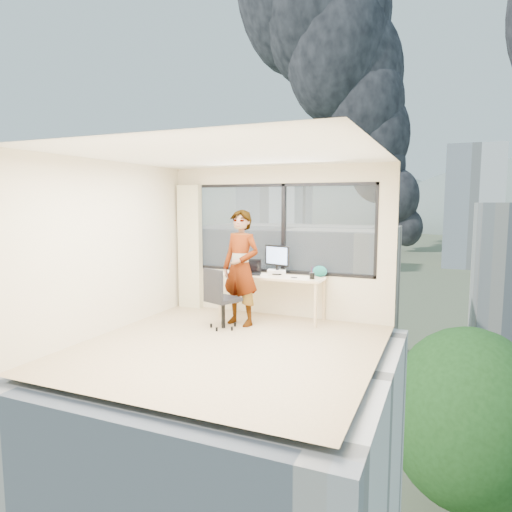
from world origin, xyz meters
The scene contains 25 objects.
floor centered at (0.00, 0.00, 0.00)m, with size 4.00×4.00×0.01m, color tan.
ceiling centered at (0.00, 0.00, 2.60)m, with size 4.00×4.00×0.01m, color white.
wall_front centered at (0.00, -2.00, 1.30)m, with size 4.00×0.01×2.60m, color beige.
wall_left centered at (-2.00, 0.00, 1.30)m, with size 0.01×4.00×2.60m, color beige.
wall_right centered at (2.00, 0.00, 1.30)m, with size 0.01×4.00×2.60m, color beige.
window_wall centered at (0.05, 2.00, 1.52)m, with size 3.30×0.16×1.55m, color black, non-canonical shape.
curtain centered at (-1.72, 1.88, 1.15)m, with size 0.45×0.14×2.30m, color beige.
desk centered at (0.00, 1.66, 0.38)m, with size 1.80×0.60×0.75m, color #CBAC88.
chair centered at (-0.48, 0.81, 0.49)m, with size 0.50×0.50×0.98m, color black, non-canonical shape.
person centered at (-0.32, 1.12, 0.93)m, with size 0.68×0.45×1.86m, color #2D2D33.
monitor centered at (0.06, 1.80, 1.00)m, with size 0.51×0.11×0.51m, color black, non-canonical shape.
game_console centered at (0.03, 1.87, 0.79)m, with size 0.31×0.26×0.08m, color white.
laptop centered at (-0.36, 1.60, 0.86)m, with size 0.35×0.37×0.23m, color black, non-canonical shape.
cellphone centered at (0.44, 1.56, 0.76)m, with size 0.10×0.05×0.01m, color black.
pen_cup centered at (0.74, 1.56, 0.80)m, with size 0.08×0.08×0.10m, color black.
handbag centered at (0.80, 1.83, 0.84)m, with size 0.24×0.12×0.18m, color #0D5040.
exterior_ground centered at (0.00, 120.00, -14.00)m, with size 400.00×400.00×0.04m, color #515B3D.
near_bldg_a centered at (-9.00, 30.00, -7.00)m, with size 16.00×12.00×14.00m, color beige.
far_tower_a centered at (-35.00, 95.00, 0.00)m, with size 14.00×14.00×28.00m, color silver.
far_tower_b centered at (8.00, 120.00, 1.00)m, with size 13.00×13.00×30.00m, color silver.
far_tower_d centered at (-60.00, 150.00, -3.00)m, with size 16.00×14.00×22.00m, color silver.
hill_a centered at (-120.00, 320.00, -14.00)m, with size 288.00×216.00×90.00m, color slate.
tree_a centered at (-16.00, 22.00, -10.00)m, with size 7.00×7.00×8.00m, color #214B19, non-canonical shape.
tree_b centered at (4.00, 18.00, -9.50)m, with size 7.60×7.60×9.00m, color #214B19, non-canonical shape.
smoke_plume_a centered at (-10.00, 150.00, 39.00)m, with size 40.00×24.00×90.00m, color black, non-canonical shape.
Camera 1 is at (2.73, -5.42, 1.97)m, focal length 31.81 mm.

